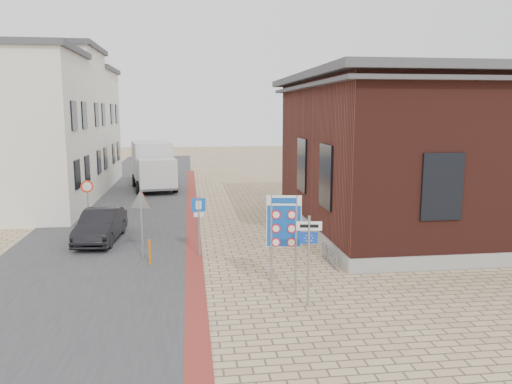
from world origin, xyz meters
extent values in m
plane|color=tan|center=(0.00, 0.00, 0.00)|extent=(120.00, 120.00, 0.00)
cube|color=#38383A|center=(-5.50, 15.00, 0.01)|extent=(7.00, 60.00, 0.02)
cube|color=maroon|center=(-2.00, 10.00, 0.01)|extent=(0.60, 40.00, 0.02)
cube|color=gray|center=(9.00, 7.00, 0.25)|extent=(12.15, 12.15, 0.50)
cube|color=#451C16|center=(9.00, 7.00, 3.50)|extent=(12.00, 12.00, 6.00)
cube|color=#46464A|center=(9.00, 7.00, 6.65)|extent=(13.00, 13.00, 0.30)
cube|color=#46464A|center=(9.00, 7.00, 6.25)|extent=(12.70, 12.70, 0.15)
cube|color=black|center=(2.98, 4.00, 2.80)|extent=(0.12, 1.60, 2.40)
cube|color=black|center=(2.98, 8.00, 2.80)|extent=(0.12, 1.60, 2.40)
cube|color=black|center=(6.00, 0.98, 2.80)|extent=(1.40, 0.12, 2.20)
cube|color=silver|center=(-11.00, 12.00, 4.00)|extent=(7.00, 6.00, 8.00)
cube|color=black|center=(-7.48, 10.80, 2.20)|extent=(0.10, 1.10, 1.40)
cube|color=black|center=(-7.48, 13.20, 2.20)|extent=(0.10, 1.10, 1.40)
cube|color=black|center=(-7.48, 10.80, 5.00)|extent=(0.10, 1.10, 1.40)
cube|color=black|center=(-7.48, 13.20, 5.00)|extent=(0.10, 1.10, 1.40)
cube|color=silver|center=(-11.00, 18.00, 4.40)|extent=(7.00, 6.00, 8.80)
cube|color=#46464A|center=(-11.00, 18.00, 8.95)|extent=(7.40, 6.40, 0.30)
cube|color=black|center=(-7.48, 16.80, 2.20)|extent=(0.10, 1.10, 1.40)
cube|color=black|center=(-7.48, 19.20, 2.20)|extent=(0.10, 1.10, 1.40)
cube|color=black|center=(-7.48, 16.80, 5.00)|extent=(0.10, 1.10, 1.40)
cube|color=black|center=(-7.48, 19.20, 5.00)|extent=(0.10, 1.10, 1.40)
cube|color=silver|center=(-11.00, 24.00, 4.00)|extent=(7.00, 6.00, 8.00)
cube|color=#46464A|center=(-11.00, 24.00, 8.15)|extent=(7.40, 6.40, 0.30)
cube|color=black|center=(-7.48, 22.80, 2.20)|extent=(0.10, 1.10, 1.40)
cube|color=black|center=(-7.48, 25.20, 2.20)|extent=(0.10, 1.10, 1.40)
cube|color=black|center=(-7.48, 22.80, 5.00)|extent=(0.10, 1.10, 1.40)
cube|color=black|center=(-7.48, 25.20, 5.00)|extent=(0.10, 1.10, 1.40)
torus|color=slate|center=(2.65, 1.60, 0.28)|extent=(0.04, 0.60, 0.60)
torus|color=slate|center=(2.65, 1.90, 0.28)|extent=(0.04, 0.60, 0.60)
torus|color=slate|center=(2.65, 2.20, 0.28)|extent=(0.04, 0.60, 0.60)
torus|color=slate|center=(2.65, 2.50, 0.28)|extent=(0.04, 0.60, 0.60)
torus|color=slate|center=(2.65, 2.80, 0.28)|extent=(0.04, 0.60, 0.60)
cube|color=slate|center=(2.65, 2.20, 0.02)|extent=(0.08, 1.60, 0.04)
imported|color=black|center=(-5.70, 6.28, 0.65)|extent=(1.67, 4.03, 1.30)
cube|color=slate|center=(-4.47, 19.67, 0.49)|extent=(3.29, 6.23, 0.27)
cube|color=silver|center=(-4.11, 17.62, 1.37)|extent=(2.59, 2.23, 1.75)
cube|color=black|center=(-3.97, 16.81, 1.70)|extent=(2.07, 0.44, 0.88)
cube|color=silver|center=(-4.64, 20.65, 1.92)|extent=(3.05, 4.30, 2.41)
cylinder|color=black|center=(-5.30, 17.75, 0.44)|extent=(0.42, 0.91, 0.88)
cylinder|color=black|center=(-3.03, 18.14, 0.44)|extent=(0.42, 0.91, 0.88)
cylinder|color=black|center=(-5.90, 21.20, 0.44)|extent=(0.42, 0.91, 0.88)
cylinder|color=black|center=(-3.64, 21.60, 0.44)|extent=(0.42, 0.91, 0.88)
cylinder|color=gray|center=(0.17, -0.44, 1.45)|extent=(0.07, 0.07, 2.90)
cylinder|color=gray|center=(0.86, -0.56, 1.45)|extent=(0.07, 0.07, 2.90)
cube|color=white|center=(0.51, -0.50, 2.15)|extent=(0.98, 0.21, 1.49)
cube|color=#0E48A9|center=(0.51, -0.50, 2.15)|extent=(0.94, 0.21, 1.45)
cube|color=white|center=(0.51, -0.50, 2.75)|extent=(0.94, 0.21, 0.28)
cylinder|color=gray|center=(1.00, -1.50, 1.25)|extent=(0.07, 0.07, 2.51)
cube|color=white|center=(1.00, -1.50, 2.23)|extent=(0.67, 0.15, 0.24)
cube|color=#0F38B7|center=(1.00, -1.50, 1.91)|extent=(0.46, 0.11, 0.30)
cylinder|color=gray|center=(-1.80, 3.61, 1.11)|extent=(0.07, 0.07, 2.22)
cube|color=blue|center=(-1.80, 3.61, 1.91)|extent=(0.49, 0.05, 0.49)
cube|color=white|center=(-1.80, 3.61, 1.55)|extent=(0.36, 0.05, 0.16)
cylinder|color=gray|center=(-3.80, 3.50, 1.19)|extent=(0.07, 0.07, 2.39)
cylinder|color=gray|center=(-6.50, 8.00, 1.13)|extent=(0.07, 0.07, 2.27)
cylinder|color=red|center=(-6.50, 8.00, 2.01)|extent=(0.50, 0.25, 0.54)
cylinder|color=orange|center=(-3.50, 2.80, 0.45)|extent=(0.10, 0.10, 0.89)
camera|label=1|loc=(-2.09, -14.01, 5.23)|focal=35.00mm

